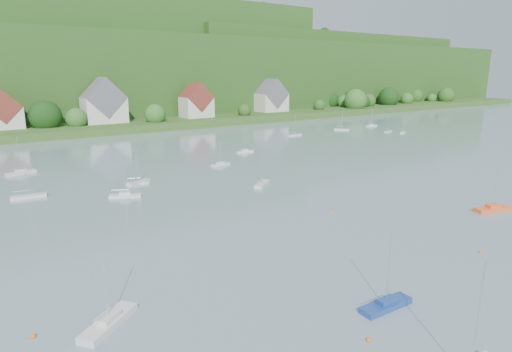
{
  "coord_description": "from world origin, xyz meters",
  "views": [
    {
      "loc": [
        -44.47,
        10.46,
        23.04
      ],
      "look_at": [
        0.38,
        75.0,
        4.0
      ],
      "focal_mm": 30.34,
      "sensor_mm": 36.0,
      "label": 1
    }
  ],
  "objects": [
    {
      "name": "near_sailboat_5",
      "position": [
        28.42,
        44.91,
        0.46
      ],
      "size": [
        6.9,
        3.76,
        8.97
      ],
      "rotation": [
        0.0,
        0.0,
        -0.3
      ],
      "color": "#F25A27",
      "rests_on": "ground"
    },
    {
      "name": "far_sailboat_cluster",
      "position": [
        1.5,
        114.83,
        0.37
      ],
      "size": [
        198.58,
        71.05,
        8.71
      ],
      "color": "silver",
      "rests_on": "ground"
    },
    {
      "name": "mooring_buoy_3",
      "position": [
        6.94,
        61.16,
        0.0
      ],
      "size": [
        0.45,
        0.45,
        0.45
      ],
      "primitive_type": "sphere",
      "color": "orange",
      "rests_on": "ground"
    },
    {
      "name": "mooring_buoy_0",
      "position": [
        -17.28,
        32.27,
        0.0
      ],
      "size": [
        0.45,
        0.45,
        0.45
      ],
      "primitive_type": "sphere",
      "color": "orange",
      "rests_on": "ground"
    },
    {
      "name": "far_shore_strip",
      "position": [
        0.0,
        200.0,
        1.5
      ],
      "size": [
        600.0,
        60.0,
        3.0
      ],
      "primitive_type": "cube",
      "color": "#2A511E",
      "rests_on": "ground"
    },
    {
      "name": "near_sailboat_1",
      "position": [
        -11.6,
        35.0,
        0.44
      ],
      "size": [
        6.08,
        1.93,
        8.12
      ],
      "rotation": [
        0.0,
        0.0,
        -0.04
      ],
      "color": "navy",
      "rests_on": "ground"
    },
    {
      "name": "village_building_3",
      "position": [
        45.0,
        186.0,
        9.43
      ],
      "size": [
        13.0,
        10.4,
        15.5
      ],
      "color": "silver",
      "rests_on": "far_shore_strip"
    },
    {
      "name": "forested_ridge",
      "position": [
        0.39,
        268.57,
        22.89
      ],
      "size": [
        620.0,
        181.22,
        69.89
      ],
      "color": "#1E4416",
      "rests_on": "ground"
    },
    {
      "name": "village_building_4",
      "position": [
        90.0,
        190.0,
        9.59
      ],
      "size": [
        15.0,
        10.4,
        16.5
      ],
      "color": "silver",
      "rests_on": "far_shore_strip"
    },
    {
      "name": "near_sailboat_6",
      "position": [
        -35.29,
        47.66,
        0.46
      ],
      "size": [
        6.45,
        5.57,
        9.04
      ],
      "rotation": [
        0.0,
        0.0,
        0.66
      ],
      "color": "silver",
      "rests_on": "ground"
    },
    {
      "name": "mooring_buoy_5",
      "position": [
        -41.36,
        49.69,
        0.0
      ],
      "size": [
        0.49,
        0.49,
        0.49
      ],
      "primitive_type": "sphere",
      "color": "orange",
      "rests_on": "ground"
    },
    {
      "name": "mooring_buoy_2",
      "position": [
        9.61,
        36.84,
        0.0
      ],
      "size": [
        0.38,
        0.38,
        0.38
      ],
      "primitive_type": "sphere",
      "color": "orange",
      "rests_on": "ground"
    },
    {
      "name": "village_building_1",
      "position": [
        -30.0,
        189.0,
        8.75
      ],
      "size": [
        12.0,
        9.36,
        14.0
      ],
      "color": "silver",
      "rests_on": "far_shore_strip"
    },
    {
      "name": "village_building_2",
      "position": [
        5.0,
        188.0,
        10.27
      ],
      "size": [
        16.0,
        11.44,
        18.0
      ],
      "color": "silver",
      "rests_on": "far_shore_strip"
    }
  ]
}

